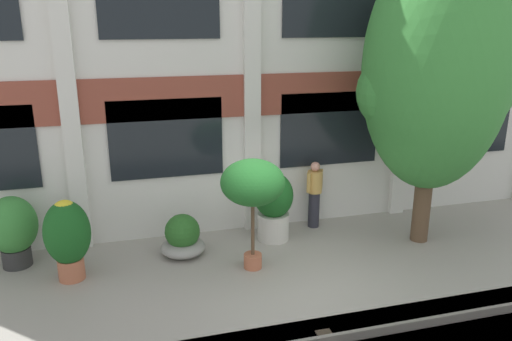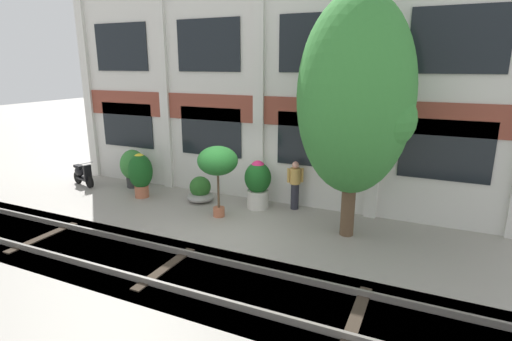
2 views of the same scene
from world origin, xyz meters
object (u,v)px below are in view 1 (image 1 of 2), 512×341
Objects in this scene: potted_plant_ribbed_drum at (273,202)px; resident_by_doorway at (314,192)px; broadleaf_tree at (436,72)px; potted_plant_fluted_column at (13,228)px; potted_plant_stone_basin at (67,234)px; potted_plant_wide_bowl at (183,238)px; potted_plant_terracotta_small at (253,185)px.

potted_plant_ribbed_drum is 1.20m from resident_by_doorway.
potted_plant_fluted_column is at bearing 172.84° from broadleaf_tree.
potted_plant_stone_basin is 0.99× the size of potted_plant_ribbed_drum.
broadleaf_tree is 3.97× the size of potted_plant_ribbed_drum.
potted_plant_stone_basin reaches higher than potted_plant_fluted_column.
resident_by_doorway is at bearing 11.89° from potted_plant_stone_basin.
potted_plant_fluted_column is 1.56× the size of potted_plant_wide_bowl.
broadleaf_tree is at bearing 26.91° from resident_by_doorway.
resident_by_doorway is (3.15, 0.67, 0.48)m from potted_plant_wide_bowl.
potted_plant_wide_bowl is 0.42× the size of potted_plant_terracotta_small.
potted_plant_stone_basin is 4.24m from potted_plant_ribbed_drum.
potted_plant_stone_basin is at bearing -37.95° from potted_plant_fluted_column.
potted_plant_wide_bowl is (3.23, -0.40, -0.43)m from potted_plant_fluted_column.
potted_plant_terracotta_small is (-0.78, -1.18, 0.85)m from potted_plant_ribbed_drum.
potted_plant_wide_bowl is (-5.13, 0.65, -3.31)m from broadleaf_tree.
resident_by_doorway is (-1.97, 1.32, -2.83)m from broadleaf_tree.
resident_by_doorway is at bearing 11.97° from potted_plant_wide_bowl.
potted_plant_wide_bowl is at bearing 172.73° from broadleaf_tree.
potted_plant_wide_bowl is at bearing 11.77° from potted_plant_stone_basin.
potted_plant_terracotta_small is at bearing -16.45° from potted_plant_fluted_column.
resident_by_doorway is at bearing 2.44° from potted_plant_fluted_column.
potted_plant_ribbed_drum is at bearing 7.09° from potted_plant_wide_bowl.
potted_plant_terracotta_small is at bearing -36.59° from potted_plant_wide_bowl.
potted_plant_terracotta_small is at bearing -79.36° from resident_by_doorway.
potted_plant_terracotta_small is 1.39× the size of resident_by_doorway.
potted_plant_stone_basin is 5.42m from resident_by_doorway.
potted_plant_fluted_column is at bearing 173.00° from potted_plant_wide_bowl.
potted_plant_fluted_column is 0.65× the size of potted_plant_terracotta_small.
potted_plant_stone_basin is at bearing -107.39° from resident_by_doorway.
potted_plant_fluted_column is 4.76m from potted_plant_terracotta_small.
potted_plant_ribbed_drum is (4.18, 0.70, -0.04)m from potted_plant_stone_basin.
potted_plant_stone_basin is 0.99× the size of resident_by_doorway.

